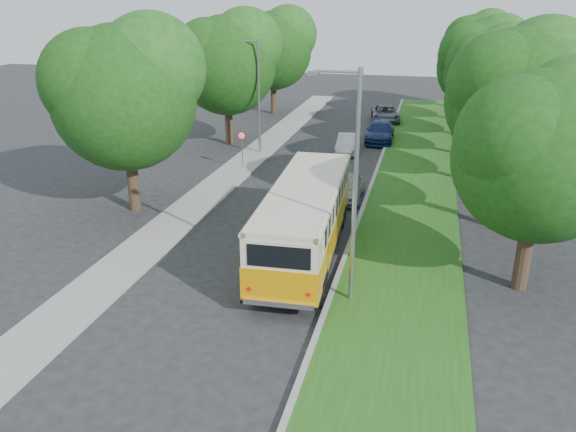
% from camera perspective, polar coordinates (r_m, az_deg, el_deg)
% --- Properties ---
extents(ground, '(120.00, 120.00, 0.00)m').
position_cam_1_polar(ground, '(23.02, -3.44, -4.32)').
color(ground, '#242426').
rests_on(ground, ground).
extents(curb, '(0.20, 70.00, 0.15)m').
position_cam_1_polar(curb, '(26.80, 7.15, -0.48)').
color(curb, gray).
rests_on(curb, ground).
extents(grass_verge, '(4.50, 70.00, 0.13)m').
position_cam_1_polar(grass_verge, '(26.66, 12.16, -0.95)').
color(grass_verge, '#295015').
rests_on(grass_verge, ground).
extents(sidewalk, '(2.20, 70.00, 0.12)m').
position_cam_1_polar(sidewalk, '(28.91, -9.57, 1.01)').
color(sidewalk, gray).
rests_on(sidewalk, ground).
extents(treeline, '(24.27, 41.91, 9.46)m').
position_cam_1_polar(treeline, '(38.10, 9.50, 14.97)').
color(treeline, '#332319').
rests_on(treeline, ground).
extents(lamppost_near, '(1.71, 0.16, 8.00)m').
position_cam_1_polar(lamppost_near, '(18.27, 6.59, 3.41)').
color(lamppost_near, gray).
rests_on(lamppost_near, ground).
extents(lamppost_far, '(1.71, 0.16, 7.50)m').
position_cam_1_polar(lamppost_far, '(37.89, -3.13, 12.42)').
color(lamppost_far, gray).
rests_on(lamppost_far, ground).
extents(warning_sign, '(0.56, 0.10, 2.50)m').
position_cam_1_polar(warning_sign, '(34.55, -4.71, 7.44)').
color(warning_sign, gray).
rests_on(warning_sign, ground).
extents(vintage_bus, '(3.22, 10.54, 3.09)m').
position_cam_1_polar(vintage_bus, '(22.63, 1.76, -0.48)').
color(vintage_bus, orange).
rests_on(vintage_bus, ground).
extents(car_silver, '(1.58, 3.76, 1.27)m').
position_cam_1_polar(car_silver, '(29.70, 6.11, 2.91)').
color(car_silver, '#9D9DA1').
rests_on(car_silver, ground).
extents(car_white, '(1.43, 3.74, 1.22)m').
position_cam_1_polar(car_white, '(39.01, 6.03, 7.33)').
color(car_white, silver).
rests_on(car_white, ground).
extents(car_blue, '(2.14, 4.94, 1.42)m').
position_cam_1_polar(car_blue, '(42.44, 9.32, 8.45)').
color(car_blue, navy).
rests_on(car_blue, ground).
extents(car_grey, '(2.94, 5.18, 1.36)m').
position_cam_1_polar(car_grey, '(49.46, 9.86, 10.19)').
color(car_grey, '#54565C').
rests_on(car_grey, ground).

